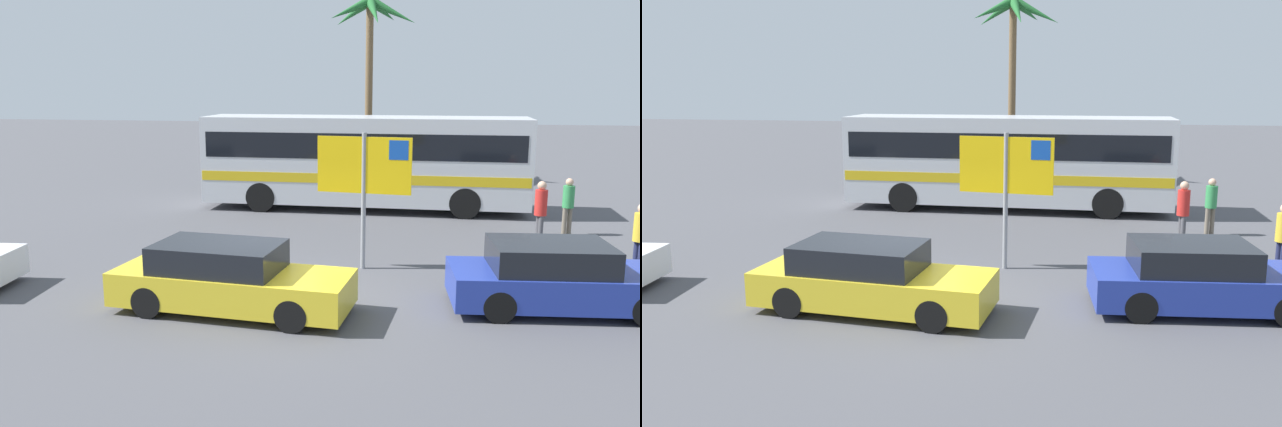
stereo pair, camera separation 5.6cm
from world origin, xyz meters
TOP-DOWN VIEW (x-y plane):
  - ground at (0.00, 0.00)m, footprint 120.00×120.00m
  - bus_front_coach at (0.64, 10.28)m, footprint 10.91×2.43m
  - ferry_sign at (1.49, 2.83)m, footprint 2.19×0.29m
  - car_blue at (5.45, 0.60)m, footprint 4.38×2.16m
  - car_yellow at (-0.74, -0.57)m, footprint 4.66×2.04m
  - pedestrian_near_sign at (5.83, 5.73)m, footprint 0.32×0.32m
  - pedestrian_crossing_lot at (6.83, 7.35)m, footprint 0.32×0.32m
  - palm_tree_seaside at (0.11, 16.86)m, footprint 3.85×4.00m

SIDE VIEW (x-z plane):
  - ground at x=0.00m, z-range 0.00..0.00m
  - car_blue at x=5.45m, z-range -0.03..1.30m
  - car_yellow at x=-0.74m, z-range -0.03..1.30m
  - pedestrian_crossing_lot at x=6.83m, z-range 0.14..1.79m
  - pedestrian_near_sign at x=5.83m, z-range 0.16..1.94m
  - bus_front_coach at x=0.64m, z-range 0.19..3.37m
  - ferry_sign at x=1.49m, z-range 0.73..3.93m
  - palm_tree_seaside at x=0.11m, z-range 2.37..10.28m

